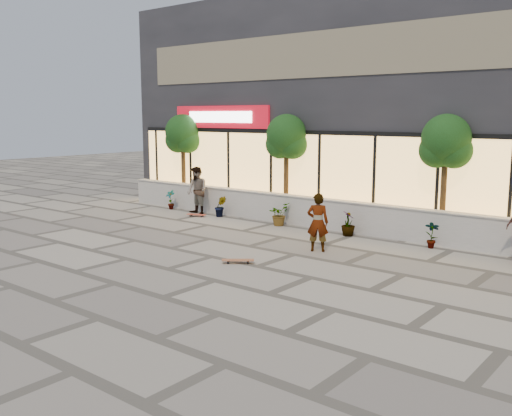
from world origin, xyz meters
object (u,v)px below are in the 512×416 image
Objects in this scene: tree_mideast at (446,145)px; skater_left at (197,191)px; skateboard_center at (238,260)px; skateboard_left at (196,215)px; skater_center at (318,222)px; tree_midwest at (286,139)px; tree_west at (183,136)px.

tree_mideast is 2.09× the size of skater_left.
skateboard_center is 1.01× the size of skateboard_left.
skater_left reaches higher than skater_center.
skateboard_left is (-2.93, -1.82, -2.91)m from tree_midwest.
tree_west is at bearing 126.16° from skateboard_left.
tree_mideast is 4.91× the size of skateboard_center.
tree_west reaches higher than skater_center.
tree_west is at bearing 105.21° from skateboard_center.
tree_midwest is 7.40m from skateboard_center.
tree_mideast is 2.32× the size of skater_center.
skater_left reaches higher than skateboard_left.
skateboard_left is at bearing -148.11° from tree_midwest.
tree_west is at bearing -50.95° from skater_center.
tree_west is 1.00× the size of tree_midwest.
skateboard_left is at bearing -168.46° from tree_mideast.
tree_midwest is at bearing 32.79° from skater_left.
skateboard_left is at bearing -39.08° from skater_left.
tree_mideast reaches higher than skateboard_center.
skater_center is at bearing -33.91° from skateboard_left.
skateboard_left is (-5.83, 4.33, -0.01)m from skateboard_center.
skater_left is 7.86m from skateboard_center.
tree_midwest reaches higher than skater_center.
skater_left is (-7.09, 2.28, 0.09)m from skater_center.
tree_west is at bearing 180.00° from tree_midwest.
skater_left is 2.35× the size of skateboard_center.
skater_center is 0.90× the size of skater_left.
skater_center is 2.73m from skateboard_center.
skater_center is (-2.21, -3.68, -2.14)m from tree_mideast.
tree_mideast is at bearing -150.29° from skater_center.
tree_west and tree_midwest have the same top height.
skateboard_center is (-3.10, -6.16, -2.90)m from tree_mideast.
skateboard_center is at bearing -36.24° from tree_west.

